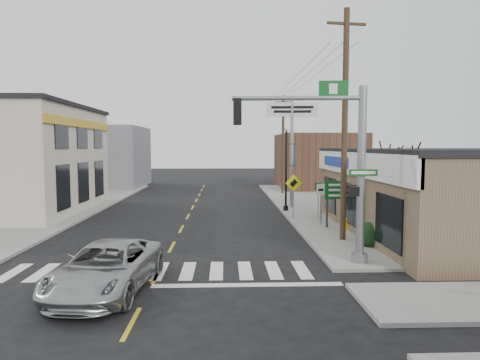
{
  "coord_description": "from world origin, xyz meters",
  "views": [
    {
      "loc": [
        2.3,
        -14.26,
        4.34
      ],
      "look_at": [
        2.99,
        5.21,
        2.8
      ],
      "focal_mm": 32.0,
      "sensor_mm": 36.0,
      "label": 1
    }
  ],
  "objects_px": {
    "traffic_signal_pole": "(340,155)",
    "fire_hydrant": "(347,223)",
    "suv": "(107,268)",
    "utility_pole_near": "(345,123)",
    "dance_center_sign": "(292,126)",
    "guide_sign": "(339,195)",
    "lamp_post": "(287,162)",
    "bare_tree": "(400,150)",
    "utility_pole_far": "(283,143)"
  },
  "relations": [
    {
      "from": "suv",
      "to": "utility_pole_far",
      "type": "xyz_separation_m",
      "value": [
        8.74,
        25.5,
        3.88
      ]
    },
    {
      "from": "traffic_signal_pole",
      "to": "bare_tree",
      "type": "xyz_separation_m",
      "value": [
        3.34,
        2.82,
        0.18
      ]
    },
    {
      "from": "traffic_signal_pole",
      "to": "lamp_post",
      "type": "xyz_separation_m",
      "value": [
        -0.06,
        12.59,
        -0.72
      ]
    },
    {
      "from": "dance_center_sign",
      "to": "utility_pole_far",
      "type": "relative_size",
      "value": 0.86
    },
    {
      "from": "lamp_post",
      "to": "dance_center_sign",
      "type": "distance_m",
      "value": 2.9
    },
    {
      "from": "utility_pole_near",
      "to": "lamp_post",
      "type": "bearing_deg",
      "value": 91.17
    },
    {
      "from": "guide_sign",
      "to": "suv",
      "type": "bearing_deg",
      "value": -135.63
    },
    {
      "from": "guide_sign",
      "to": "utility_pole_near",
      "type": "distance_m",
      "value": 4.56
    },
    {
      "from": "traffic_signal_pole",
      "to": "lamp_post",
      "type": "distance_m",
      "value": 12.61
    },
    {
      "from": "guide_sign",
      "to": "dance_center_sign",
      "type": "xyz_separation_m",
      "value": [
        -1.31,
        7.47,
        3.89
      ]
    },
    {
      "from": "utility_pole_far",
      "to": "fire_hydrant",
      "type": "bearing_deg",
      "value": -78.66
    },
    {
      "from": "guide_sign",
      "to": "bare_tree",
      "type": "distance_m",
      "value": 4.73
    },
    {
      "from": "traffic_signal_pole",
      "to": "utility_pole_far",
      "type": "bearing_deg",
      "value": 91.24
    },
    {
      "from": "suv",
      "to": "fire_hydrant",
      "type": "height_order",
      "value": "suv"
    },
    {
      "from": "suv",
      "to": "guide_sign",
      "type": "height_order",
      "value": "guide_sign"
    },
    {
      "from": "traffic_signal_pole",
      "to": "lamp_post",
      "type": "height_order",
      "value": "traffic_signal_pole"
    },
    {
      "from": "guide_sign",
      "to": "fire_hydrant",
      "type": "relative_size",
      "value": 4.17
    },
    {
      "from": "suv",
      "to": "guide_sign",
      "type": "distance_m",
      "value": 13.17
    },
    {
      "from": "utility_pole_near",
      "to": "dance_center_sign",
      "type": "bearing_deg",
      "value": 87.06
    },
    {
      "from": "suv",
      "to": "lamp_post",
      "type": "height_order",
      "value": "lamp_post"
    },
    {
      "from": "utility_pole_near",
      "to": "utility_pole_far",
      "type": "relative_size",
      "value": 1.17
    },
    {
      "from": "traffic_signal_pole",
      "to": "utility_pole_near",
      "type": "height_order",
      "value": "utility_pole_near"
    },
    {
      "from": "suv",
      "to": "bare_tree",
      "type": "xyz_separation_m",
      "value": [
        11.0,
        5.32,
        3.47
      ]
    },
    {
      "from": "traffic_signal_pole",
      "to": "guide_sign",
      "type": "height_order",
      "value": "traffic_signal_pole"
    },
    {
      "from": "lamp_post",
      "to": "bare_tree",
      "type": "relative_size",
      "value": 1.06
    },
    {
      "from": "dance_center_sign",
      "to": "utility_pole_near",
      "type": "distance_m",
      "value": 10.33
    },
    {
      "from": "lamp_post",
      "to": "dance_center_sign",
      "type": "height_order",
      "value": "dance_center_sign"
    },
    {
      "from": "suv",
      "to": "fire_hydrant",
      "type": "bearing_deg",
      "value": 47.13
    },
    {
      "from": "suv",
      "to": "fire_hydrant",
      "type": "xyz_separation_m",
      "value": [
        9.74,
        8.52,
        -0.25
      ]
    },
    {
      "from": "suv",
      "to": "dance_center_sign",
      "type": "height_order",
      "value": "dance_center_sign"
    },
    {
      "from": "suv",
      "to": "lamp_post",
      "type": "bearing_deg",
      "value": 69.22
    },
    {
      "from": "lamp_post",
      "to": "traffic_signal_pole",
      "type": "bearing_deg",
      "value": -114.36
    },
    {
      "from": "traffic_signal_pole",
      "to": "fire_hydrant",
      "type": "bearing_deg",
      "value": 74.89
    },
    {
      "from": "fire_hydrant",
      "to": "utility_pole_near",
      "type": "distance_m",
      "value": 5.45
    },
    {
      "from": "guide_sign",
      "to": "bare_tree",
      "type": "bearing_deg",
      "value": -67.23
    },
    {
      "from": "traffic_signal_pole",
      "to": "fire_hydrant",
      "type": "height_order",
      "value": "traffic_signal_pole"
    },
    {
      "from": "suv",
      "to": "dance_center_sign",
      "type": "relative_size",
      "value": 0.69
    },
    {
      "from": "traffic_signal_pole",
      "to": "utility_pole_far",
      "type": "xyz_separation_m",
      "value": [
        1.08,
        23.0,
        0.58
      ]
    },
    {
      "from": "traffic_signal_pole",
      "to": "dance_center_sign",
      "type": "relative_size",
      "value": 0.87
    },
    {
      "from": "guide_sign",
      "to": "utility_pole_far",
      "type": "height_order",
      "value": "utility_pole_far"
    },
    {
      "from": "guide_sign",
      "to": "fire_hydrant",
      "type": "height_order",
      "value": "guide_sign"
    },
    {
      "from": "dance_center_sign",
      "to": "bare_tree",
      "type": "xyz_separation_m",
      "value": [
        2.87,
        -11.27,
        -1.53
      ]
    },
    {
      "from": "guide_sign",
      "to": "utility_pole_far",
      "type": "relative_size",
      "value": 0.3
    },
    {
      "from": "traffic_signal_pole",
      "to": "fire_hydrant",
      "type": "xyz_separation_m",
      "value": [
        2.08,
        6.02,
        -3.54
      ]
    },
    {
      "from": "bare_tree",
      "to": "traffic_signal_pole",
      "type": "bearing_deg",
      "value": -139.83
    },
    {
      "from": "suv",
      "to": "bare_tree",
      "type": "relative_size",
      "value": 1.0
    },
    {
      "from": "lamp_post",
      "to": "suv",
      "type": "bearing_deg",
      "value": -141.38
    },
    {
      "from": "fire_hydrant",
      "to": "utility_pole_far",
      "type": "distance_m",
      "value": 17.5
    },
    {
      "from": "traffic_signal_pole",
      "to": "dance_center_sign",
      "type": "xyz_separation_m",
      "value": [
        0.47,
        14.08,
        1.71
      ]
    },
    {
      "from": "guide_sign",
      "to": "dance_center_sign",
      "type": "height_order",
      "value": "dance_center_sign"
    }
  ]
}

